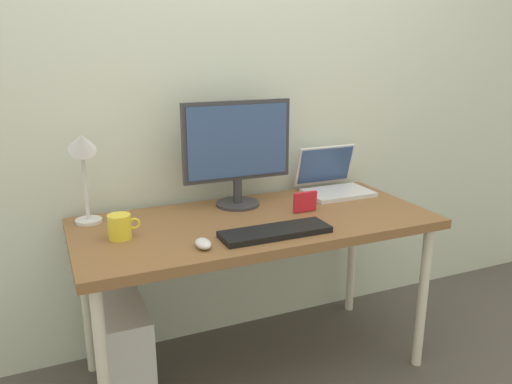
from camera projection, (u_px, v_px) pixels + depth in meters
The scene contains 11 objects.
ground_plane at pixel (256, 366), 2.36m from camera, with size 6.00×6.00×0.00m, color #4C4742.
back_wall at pixel (222, 77), 2.36m from camera, with size 4.40×0.04×2.60m, color silver.
desk at pixel (256, 232), 2.18m from camera, with size 1.52×0.68×0.73m.
monitor at pixel (238, 148), 2.27m from camera, with size 0.51×0.20×0.48m.
laptop at pixel (332, 181), 2.55m from camera, with size 0.32×0.28×0.22m.
desk_lamp at pixel (83, 157), 2.01m from camera, with size 0.11×0.16×0.41m.
keyboard at pixel (275, 232), 1.98m from camera, with size 0.44×0.14×0.02m, color black.
mouse at pixel (203, 244), 1.85m from camera, with size 0.06×0.09×0.03m, color silver.
coffee_mug at pixel (120, 227), 1.93m from camera, with size 0.12×0.09×0.10m.
photo_frame at pixel (305, 201), 2.24m from camera, with size 0.11×0.02×0.09m, color red.
computer_tower at pixel (126, 353), 2.11m from camera, with size 0.18×0.36×0.42m, color silver.
Camera 1 is at (-0.82, -1.87, 1.44)m, focal length 35.55 mm.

